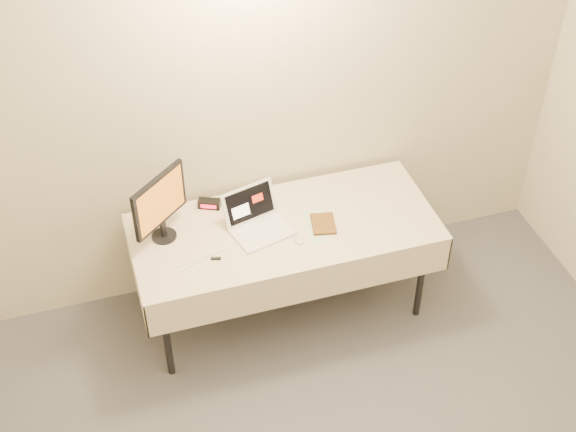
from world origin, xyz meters
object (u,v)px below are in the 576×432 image
object	(u,v)px
table	(284,234)
laptop	(257,220)
monitor	(160,203)
book	(312,214)

from	to	relation	value
table	laptop	size ratio (longest dim) A/B	4.49
monitor	book	xyz separation A→B (m)	(0.87, -0.17, -0.17)
laptop	table	bearing A→B (deg)	-28.20
book	laptop	bearing A→B (deg)	176.53
laptop	book	bearing A→B (deg)	-29.69
table	monitor	size ratio (longest dim) A/B	4.18
laptop	monitor	world-z (taller)	monitor
table	book	size ratio (longest dim) A/B	9.78
laptop	monitor	xyz separation A→B (m)	(-0.56, 0.08, 0.20)
laptop	book	xyz separation A→B (m)	(0.32, -0.08, 0.04)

